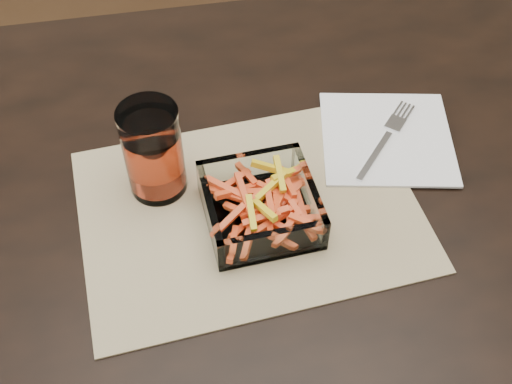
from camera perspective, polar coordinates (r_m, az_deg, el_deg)
dining_table at (r=0.98m, az=7.16°, el=-1.98°), size 1.60×0.90×0.75m
placemat at (r=0.87m, az=-0.59°, el=-1.55°), size 0.47×0.36×0.00m
glass_bowl at (r=0.84m, az=0.39°, el=-1.34°), size 0.15×0.15×0.06m
tumbler at (r=0.86m, az=-9.09°, el=3.39°), size 0.08×0.08×0.14m
napkin at (r=0.97m, az=11.55°, el=4.74°), size 0.22×0.22×0.00m
fork at (r=0.97m, az=11.53°, el=4.81°), size 0.13×0.15×0.00m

